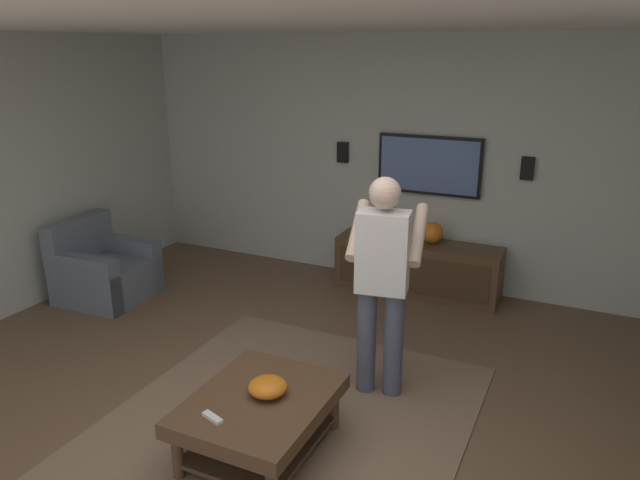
{
  "coord_description": "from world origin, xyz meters",
  "views": [
    {
      "loc": [
        -2.87,
        -1.63,
        2.46
      ],
      "look_at": [
        0.8,
        0.1,
        1.15
      ],
      "focal_mm": 33.46,
      "sensor_mm": 36.0,
      "label": 1
    }
  ],
  "objects_px": {
    "armchair": "(103,272)",
    "coffee_table": "(260,412)",
    "vase_round": "(432,233)",
    "wall_speaker_left": "(527,168)",
    "tv": "(429,165)",
    "remote_white": "(213,418)",
    "media_console": "(417,267)",
    "wall_speaker_right": "(343,152)",
    "person_standing": "(383,275)",
    "bowl": "(268,387)"
  },
  "relations": [
    {
      "from": "armchair",
      "to": "coffee_table",
      "type": "distance_m",
      "value": 3.09
    },
    {
      "from": "vase_round",
      "to": "wall_speaker_left",
      "type": "bearing_deg",
      "value": -76.02
    },
    {
      "from": "tv",
      "to": "remote_white",
      "type": "xyz_separation_m",
      "value": [
        -3.52,
        0.26,
        -0.9
      ]
    },
    {
      "from": "media_console",
      "to": "tv",
      "type": "distance_m",
      "value": 1.07
    },
    {
      "from": "media_console",
      "to": "vase_round",
      "type": "distance_m",
      "value": 0.41
    },
    {
      "from": "media_console",
      "to": "wall_speaker_left",
      "type": "bearing_deg",
      "value": 104.82
    },
    {
      "from": "wall_speaker_left",
      "to": "wall_speaker_right",
      "type": "distance_m",
      "value": 1.93
    },
    {
      "from": "tv",
      "to": "person_standing",
      "type": "bearing_deg",
      "value": 7.67
    },
    {
      "from": "remote_white",
      "to": "bowl",
      "type": "bearing_deg",
      "value": 84.61
    },
    {
      "from": "tv",
      "to": "bowl",
      "type": "xyz_separation_m",
      "value": [
        -3.16,
        0.1,
        -0.86
      ]
    },
    {
      "from": "armchair",
      "to": "remote_white",
      "type": "xyz_separation_m",
      "value": [
        -1.77,
        -2.6,
        0.13
      ]
    },
    {
      "from": "bowl",
      "to": "wall_speaker_left",
      "type": "height_order",
      "value": "wall_speaker_left"
    },
    {
      "from": "media_console",
      "to": "remote_white",
      "type": "height_order",
      "value": "media_console"
    },
    {
      "from": "armchair",
      "to": "wall_speaker_left",
      "type": "relative_size",
      "value": 3.86
    },
    {
      "from": "bowl",
      "to": "wall_speaker_left",
      "type": "relative_size",
      "value": 1.11
    },
    {
      "from": "coffee_table",
      "to": "bowl",
      "type": "xyz_separation_m",
      "value": [
        0.05,
        -0.03,
        0.16
      ]
    },
    {
      "from": "coffee_table",
      "to": "remote_white",
      "type": "distance_m",
      "value": 0.36
    },
    {
      "from": "person_standing",
      "to": "wall_speaker_right",
      "type": "bearing_deg",
      "value": 19.94
    },
    {
      "from": "remote_white",
      "to": "person_standing",
      "type": "bearing_deg",
      "value": 85.25
    },
    {
      "from": "coffee_table",
      "to": "remote_white",
      "type": "relative_size",
      "value": 6.67
    },
    {
      "from": "tv",
      "to": "wall_speaker_right",
      "type": "relative_size",
      "value": 4.89
    },
    {
      "from": "bowl",
      "to": "vase_round",
      "type": "relative_size",
      "value": 1.11
    },
    {
      "from": "media_console",
      "to": "tv",
      "type": "relative_size",
      "value": 1.58
    },
    {
      "from": "bowl",
      "to": "wall_speaker_right",
      "type": "bearing_deg",
      "value": 15.29
    },
    {
      "from": "tv",
      "to": "remote_white",
      "type": "distance_m",
      "value": 3.64
    },
    {
      "from": "coffee_table",
      "to": "bowl",
      "type": "relative_size",
      "value": 4.11
    },
    {
      "from": "coffee_table",
      "to": "wall_speaker_right",
      "type": "height_order",
      "value": "wall_speaker_right"
    },
    {
      "from": "remote_white",
      "to": "wall_speaker_left",
      "type": "bearing_deg",
      "value": 89.22
    },
    {
      "from": "bowl",
      "to": "remote_white",
      "type": "height_order",
      "value": "bowl"
    },
    {
      "from": "armchair",
      "to": "tv",
      "type": "xyz_separation_m",
      "value": [
        1.75,
        -2.86,
        1.03
      ]
    },
    {
      "from": "bowl",
      "to": "remote_white",
      "type": "relative_size",
      "value": 1.62
    },
    {
      "from": "bowl",
      "to": "tv",
      "type": "bearing_deg",
      "value": -1.85
    },
    {
      "from": "person_standing",
      "to": "vase_round",
      "type": "xyz_separation_m",
      "value": [
        2.01,
        0.17,
        -0.27
      ]
    },
    {
      "from": "remote_white",
      "to": "armchair",
      "type": "bearing_deg",
      "value": 164.03
    },
    {
      "from": "media_console",
      "to": "wall_speaker_right",
      "type": "bearing_deg",
      "value": -104.7
    },
    {
      "from": "media_console",
      "to": "bowl",
      "type": "relative_size",
      "value": 6.99
    },
    {
      "from": "coffee_table",
      "to": "wall_speaker_left",
      "type": "bearing_deg",
      "value": -18.78
    },
    {
      "from": "person_standing",
      "to": "bowl",
      "type": "bearing_deg",
      "value": 147.47
    },
    {
      "from": "person_standing",
      "to": "wall_speaker_left",
      "type": "xyz_separation_m",
      "value": [
        2.22,
        -0.66,
        0.43
      ]
    },
    {
      "from": "wall_speaker_right",
      "to": "remote_white",
      "type": "bearing_deg",
      "value": -168.69
    },
    {
      "from": "person_standing",
      "to": "tv",
      "type": "bearing_deg",
      "value": -2.07
    },
    {
      "from": "tv",
      "to": "wall_speaker_right",
      "type": "height_order",
      "value": "tv"
    },
    {
      "from": "person_standing",
      "to": "bowl",
      "type": "xyz_separation_m",
      "value": [
        -0.95,
        0.4,
        -0.48
      ]
    },
    {
      "from": "tv",
      "to": "wall_speaker_left",
      "type": "relative_size",
      "value": 4.89
    },
    {
      "from": "wall_speaker_right",
      "to": "media_console",
      "type": "bearing_deg",
      "value": -104.7
    },
    {
      "from": "person_standing",
      "to": "wall_speaker_right",
      "type": "xyz_separation_m",
      "value": [
        2.22,
        1.27,
        0.44
      ]
    },
    {
      "from": "bowl",
      "to": "coffee_table",
      "type": "bearing_deg",
      "value": 145.83
    },
    {
      "from": "vase_round",
      "to": "coffee_table",
      "type": "bearing_deg",
      "value": 175.06
    },
    {
      "from": "person_standing",
      "to": "vase_round",
      "type": "distance_m",
      "value": 2.04
    },
    {
      "from": "armchair",
      "to": "coffee_table",
      "type": "height_order",
      "value": "armchair"
    }
  ]
}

